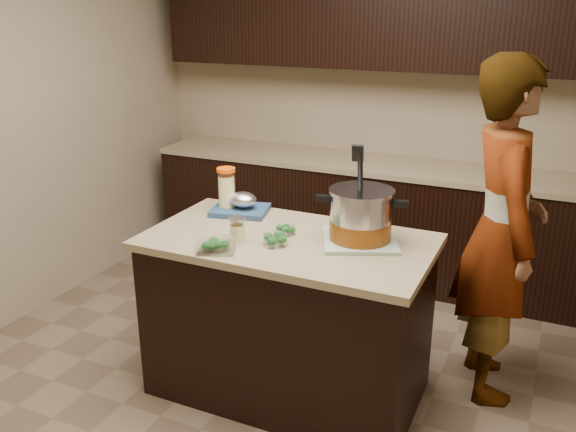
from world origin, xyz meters
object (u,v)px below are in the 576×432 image
stock_pot (361,218)px  person (501,232)px  island (288,316)px  lemonade_pitcher (227,192)px

stock_pot → person: 0.76m
island → lemonade_pitcher: bearing=154.3°
island → stock_pot: 0.68m
stock_pot → lemonade_pitcher: bearing=159.1°
island → person: 1.20m
island → lemonade_pitcher: size_ratio=5.76×
stock_pot → lemonade_pitcher: 0.85m
stock_pot → island: bearing=-175.3°
island → lemonade_pitcher: lemonade_pitcher is taller
stock_pot → person: (0.63, 0.41, -0.12)m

